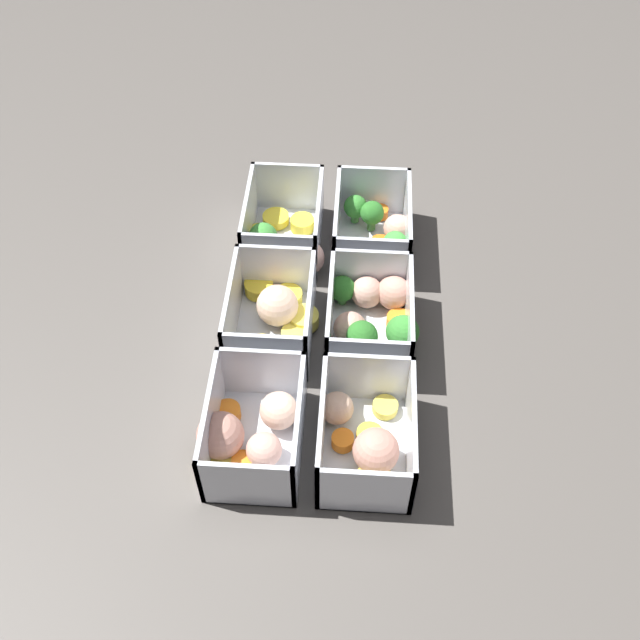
{
  "coord_description": "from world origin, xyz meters",
  "views": [
    {
      "loc": [
        0.57,
        0.04,
        0.7
      ],
      "look_at": [
        0.0,
        0.0,
        0.03
      ],
      "focal_mm": 42.0,
      "sensor_mm": 36.0,
      "label": 1
    }
  ],
  "objects_px": {
    "container_near_right": "(249,432)",
    "container_far_center": "(371,318)",
    "container_near_center": "(274,315)",
    "container_far_left": "(376,227)",
    "container_far_right": "(366,438)",
    "container_near_left": "(284,235)"
  },
  "relations": [
    {
      "from": "container_near_left",
      "to": "container_far_right",
      "type": "height_order",
      "value": "same"
    },
    {
      "from": "container_near_right",
      "to": "container_far_right",
      "type": "distance_m",
      "value": 0.12
    },
    {
      "from": "container_near_left",
      "to": "container_far_left",
      "type": "relative_size",
      "value": 1.08
    },
    {
      "from": "container_near_center",
      "to": "container_far_right",
      "type": "height_order",
      "value": "same"
    },
    {
      "from": "container_near_center",
      "to": "container_far_left",
      "type": "height_order",
      "value": "same"
    },
    {
      "from": "container_far_right",
      "to": "container_near_left",
      "type": "bearing_deg",
      "value": -159.24
    },
    {
      "from": "container_near_right",
      "to": "container_far_right",
      "type": "xyz_separation_m",
      "value": [
        -0.0,
        0.12,
        -0.0
      ]
    },
    {
      "from": "container_far_left",
      "to": "container_far_right",
      "type": "relative_size",
      "value": 1.0
    },
    {
      "from": "container_far_left",
      "to": "container_far_right",
      "type": "bearing_deg",
      "value": -1.02
    },
    {
      "from": "container_near_center",
      "to": "container_near_right",
      "type": "xyz_separation_m",
      "value": [
        0.16,
        -0.01,
        0.0
      ]
    },
    {
      "from": "container_far_left",
      "to": "container_far_center",
      "type": "distance_m",
      "value": 0.16
    },
    {
      "from": "container_near_right",
      "to": "container_far_right",
      "type": "height_order",
      "value": "same"
    },
    {
      "from": "container_near_right",
      "to": "container_far_center",
      "type": "xyz_separation_m",
      "value": [
        -0.17,
        0.13,
        0.0
      ]
    },
    {
      "from": "container_near_right",
      "to": "container_far_center",
      "type": "height_order",
      "value": "same"
    },
    {
      "from": "container_near_left",
      "to": "container_near_right",
      "type": "xyz_separation_m",
      "value": [
        0.3,
        -0.01,
        0.0
      ]
    },
    {
      "from": "container_near_right",
      "to": "container_far_left",
      "type": "distance_m",
      "value": 0.35
    },
    {
      "from": "container_far_center",
      "to": "container_far_right",
      "type": "bearing_deg",
      "value": -0.98
    },
    {
      "from": "container_near_right",
      "to": "container_far_left",
      "type": "xyz_separation_m",
      "value": [
        -0.32,
        0.13,
        0.0
      ]
    },
    {
      "from": "container_far_left",
      "to": "container_far_center",
      "type": "bearing_deg",
      "value": -1.06
    },
    {
      "from": "container_near_left",
      "to": "container_far_center",
      "type": "distance_m",
      "value": 0.18
    },
    {
      "from": "container_near_center",
      "to": "container_far_center",
      "type": "bearing_deg",
      "value": 90.37
    },
    {
      "from": "container_near_center",
      "to": "container_far_right",
      "type": "xyz_separation_m",
      "value": [
        0.16,
        0.11,
        0.0
      ]
    }
  ]
}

